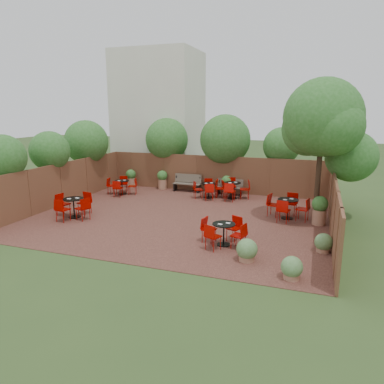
% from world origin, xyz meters
% --- Properties ---
extents(ground, '(80.00, 80.00, 0.00)m').
position_xyz_m(ground, '(0.00, 0.00, 0.00)').
color(ground, '#354F23').
rests_on(ground, ground).
extents(courtyard_paving, '(12.00, 10.00, 0.02)m').
position_xyz_m(courtyard_paving, '(0.00, 0.00, 0.01)').
color(courtyard_paving, '#351C15').
rests_on(courtyard_paving, ground).
extents(fence_back, '(12.00, 0.08, 2.00)m').
position_xyz_m(fence_back, '(0.00, 5.00, 1.00)').
color(fence_back, brown).
rests_on(fence_back, ground).
extents(fence_left, '(0.08, 10.00, 2.00)m').
position_xyz_m(fence_left, '(-6.00, 0.00, 1.00)').
color(fence_left, brown).
rests_on(fence_left, ground).
extents(fence_right, '(0.08, 10.00, 2.00)m').
position_xyz_m(fence_right, '(6.00, 0.00, 1.00)').
color(fence_right, brown).
rests_on(fence_right, ground).
extents(neighbour_building, '(5.00, 4.00, 8.00)m').
position_xyz_m(neighbour_building, '(-4.50, 8.00, 4.00)').
color(neighbour_building, silver).
rests_on(neighbour_building, ground).
extents(overhang_foliage, '(15.40, 10.40, 2.75)m').
position_xyz_m(overhang_foliage, '(-1.59, 3.68, 2.70)').
color(overhang_foliage, '#296420').
rests_on(overhang_foliage, ground).
extents(courtyard_tree, '(3.00, 2.94, 5.61)m').
position_xyz_m(courtyard_tree, '(5.39, 0.92, 3.99)').
color(courtyard_tree, black).
rests_on(courtyard_tree, courtyard_paving).
extents(park_bench_left, '(1.54, 0.50, 0.95)m').
position_xyz_m(park_bench_left, '(-1.35, 4.63, 0.51)').
color(park_bench_left, brown).
rests_on(park_bench_left, courtyard_paving).
extents(park_bench_right, '(1.36, 0.46, 0.84)m').
position_xyz_m(park_bench_right, '(1.06, 4.62, 0.45)').
color(park_bench_right, brown).
rests_on(park_bench_right, courtyard_paving).
extents(bistro_tables, '(10.35, 8.06, 0.96)m').
position_xyz_m(bistro_tables, '(0.08, 1.23, 0.48)').
color(bistro_tables, black).
rests_on(bistro_tables, courtyard_paving).
extents(planters, '(10.94, 4.51, 1.14)m').
position_xyz_m(planters, '(0.03, 3.44, 0.60)').
color(planters, '#95634A').
rests_on(planters, courtyard_paving).
extents(low_shrubs, '(2.76, 2.83, 0.69)m').
position_xyz_m(low_shrubs, '(4.57, -3.44, 0.33)').
color(low_shrubs, '#95634A').
rests_on(low_shrubs, courtyard_paving).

